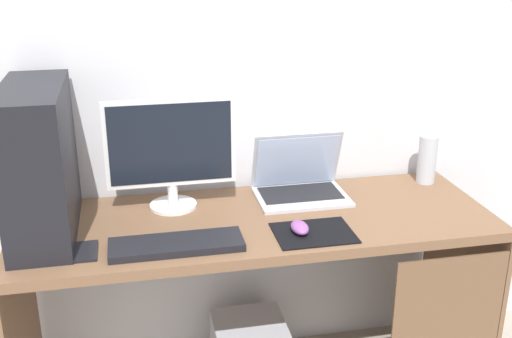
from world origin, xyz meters
The scene contains 10 objects.
wall_back centered at (0.00, 0.33, 1.30)m, with size 4.00×0.05×2.60m.
desk centered at (0.02, -0.01, 0.61)m, with size 1.66×0.58×0.75m.
pc_tower centered at (-0.70, 0.03, 1.00)m, with size 0.19×0.50×0.49m, color black.
monitor centered at (-0.27, 0.14, 0.97)m, with size 0.45×0.17×0.40m.
laptop centered at (0.20, 0.16, 0.80)m, with size 0.34×0.25×0.24m.
speaker centered at (0.73, 0.19, 0.85)m, with size 0.07×0.07×0.19m, color #B7BCC6.
keyboard centered at (-0.29, -0.17, 0.76)m, with size 0.42×0.14×0.02m, color black.
mousepad centered at (0.16, -0.16, 0.75)m, with size 0.26×0.20×0.01m, color black.
mouse_left centered at (0.11, -0.15, 0.77)m, with size 0.06×0.10×0.03m, color #8C4C99.
cell_phone centered at (-0.57, -0.15, 0.76)m, with size 0.07×0.13×0.01m, color black.
Camera 1 is at (-0.41, -1.95, 1.67)m, focal length 44.06 mm.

